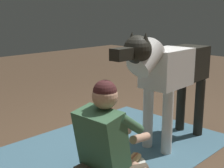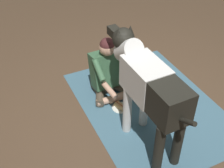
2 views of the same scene
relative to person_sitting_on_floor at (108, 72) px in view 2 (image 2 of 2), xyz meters
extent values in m
plane|color=brown|center=(-0.44, -0.21, -0.35)|extent=(14.15, 14.15, 0.00)
cube|color=#446B7E|center=(-0.49, -0.38, -0.34)|extent=(2.25, 1.65, 0.01)
cube|color=brown|center=(0.09, 0.00, -0.29)|extent=(0.25, 0.35, 0.12)
cylinder|color=brown|center=(-0.06, -0.16, -0.28)|extent=(0.41, 0.28, 0.11)
cylinder|color=tan|center=(-0.21, -0.09, -0.29)|extent=(0.13, 0.37, 0.09)
cylinder|color=brown|center=(-0.07, 0.15, -0.28)|extent=(0.41, 0.26, 0.11)
cylinder|color=tan|center=(-0.22, 0.08, -0.29)|extent=(0.11, 0.36, 0.09)
cube|color=#3E6946|center=(0.05, 0.00, 0.01)|extent=(0.31, 0.41, 0.52)
cylinder|color=#3E6946|center=(-0.10, -0.18, 0.15)|extent=(0.29, 0.09, 0.24)
cylinder|color=tan|center=(-0.30, -0.13, -0.05)|extent=(0.28, 0.10, 0.12)
cylinder|color=#3E6946|center=(-0.11, 0.17, 0.15)|extent=(0.29, 0.09, 0.24)
cylinder|color=tan|center=(-0.31, 0.12, -0.05)|extent=(0.28, 0.12, 0.12)
sphere|color=tan|center=(0.01, 0.00, 0.37)|extent=(0.21, 0.21, 0.21)
sphere|color=#482122|center=(0.01, 0.00, 0.40)|extent=(0.19, 0.19, 0.19)
cylinder|color=silver|center=(-0.74, 0.10, -0.03)|extent=(0.10, 0.10, 0.64)
cylinder|color=silver|center=(-0.74, -0.14, -0.03)|extent=(0.10, 0.10, 0.64)
cylinder|color=black|center=(-1.39, 0.08, -0.03)|extent=(0.10, 0.10, 0.64)
cylinder|color=black|center=(-1.38, -0.15, -0.03)|extent=(0.10, 0.10, 0.64)
cube|color=silver|center=(-0.88, -0.02, 0.48)|extent=(0.52, 0.34, 0.37)
cube|color=black|center=(-1.27, -0.03, 0.48)|extent=(0.45, 0.33, 0.35)
cylinder|color=silver|center=(-0.52, -0.01, 0.62)|extent=(0.38, 0.24, 0.36)
sphere|color=black|center=(-0.40, -0.01, 0.70)|extent=(0.25, 0.25, 0.25)
cube|color=black|center=(-0.19, -0.01, 0.68)|extent=(0.19, 0.12, 0.10)
cone|color=black|center=(-0.41, 0.06, 0.80)|extent=(0.09, 0.09, 0.11)
cone|color=black|center=(-0.41, -0.09, 0.80)|extent=(0.09, 0.09, 0.11)
cylinder|color=black|center=(-1.50, -0.04, 0.44)|extent=(0.33, 0.06, 0.22)
cylinder|color=white|center=(-0.37, -0.01, -0.34)|extent=(0.22, 0.22, 0.01)
cylinder|color=tan|center=(-0.36, -0.03, -0.31)|extent=(0.17, 0.10, 0.05)
cylinder|color=tan|center=(-0.38, 0.01, -0.31)|extent=(0.17, 0.10, 0.05)
cylinder|color=#A25230|center=(-0.37, -0.01, -0.31)|extent=(0.18, 0.09, 0.04)
camera|label=1|loc=(1.67, 1.70, 1.03)|focal=49.87mm
camera|label=2|loc=(-2.95, 1.34, 2.34)|focal=48.37mm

